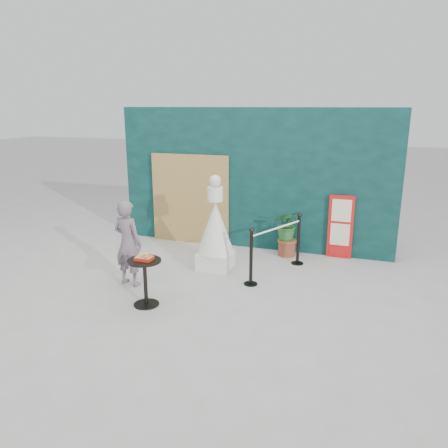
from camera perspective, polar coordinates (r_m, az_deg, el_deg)
ground at (r=7.04m, az=-3.21°, el=-10.35°), size 60.00×60.00×0.00m
back_wall at (r=9.46m, az=3.84°, el=5.88°), size 6.00×0.30×3.00m
bamboo_fence at (r=9.82m, az=-4.47°, el=3.23°), size 1.80×0.08×2.00m
woman at (r=7.66m, az=-12.43°, el=-2.45°), size 0.60×0.45×1.51m
menu_board at (r=9.16m, az=14.96°, el=-0.39°), size 0.50×0.07×1.30m
statue at (r=8.23m, az=-1.13°, el=-0.96°), size 0.71×0.71×1.81m
cafe_table at (r=6.90m, az=-10.28°, el=-6.61°), size 0.52×0.52×0.75m
food_basket at (r=6.80m, az=-10.37°, el=-4.34°), size 0.26×0.19×0.11m
planter at (r=9.09m, az=8.29°, el=-0.62°), size 0.58×0.51×0.99m
stanchion_barrier at (r=8.10m, az=6.83°, el=-3.17°), size 0.84×1.54×1.03m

